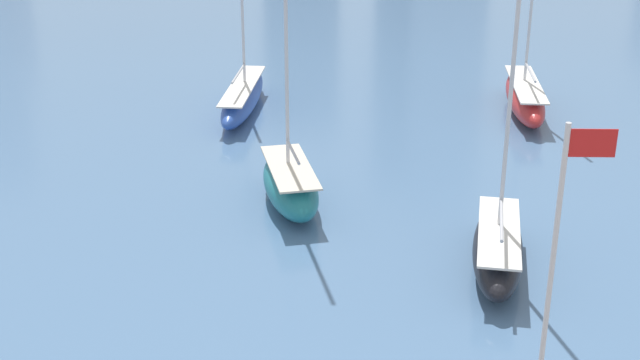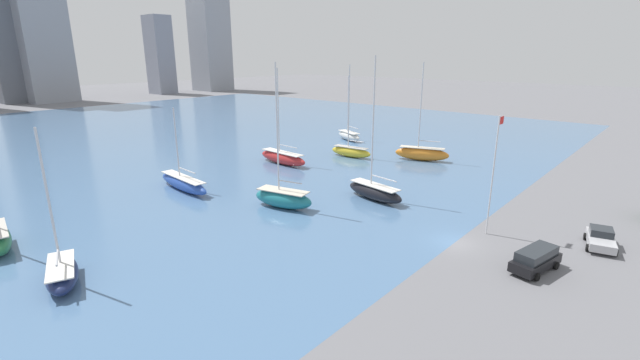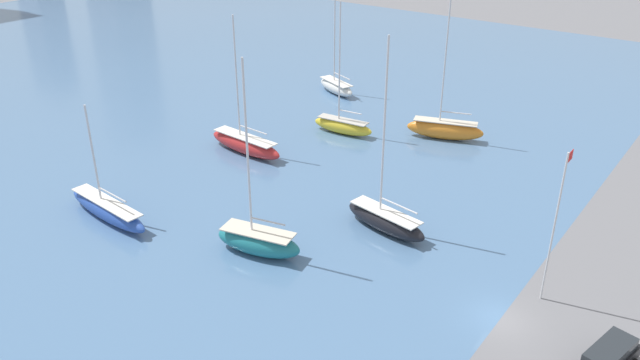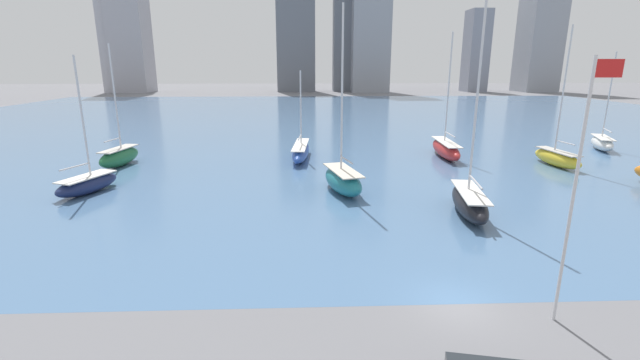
% 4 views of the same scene
% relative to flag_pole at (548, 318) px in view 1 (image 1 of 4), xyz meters
% --- Properties ---
extents(flag_pole, '(1.24, 0.14, 11.55)m').
position_rel_flag_pole_xyz_m(flag_pole, '(0.00, 0.00, 0.00)').
color(flag_pole, silver).
rests_on(flag_pole, ground_plane).
extents(sailboat_teal, '(4.07, 7.68, 16.11)m').
position_rel_flag_pole_xyz_m(sailboat_teal, '(-7.81, 20.37, -5.09)').
color(sailboat_teal, '#1E757F').
rests_on(sailboat_teal, harbor_water).
extents(sailboat_red, '(2.62, 10.20, 14.92)m').
position_rel_flag_pole_xyz_m(sailboat_red, '(6.36, 34.96, -5.17)').
color(sailboat_red, '#B72828').
rests_on(sailboat_red, harbor_water).
extents(sailboat_blue, '(2.67, 11.07, 10.52)m').
position_rel_flag_pole_xyz_m(sailboat_blue, '(-11.67, 34.76, -5.29)').
color(sailboat_blue, '#284CA8').
rests_on(sailboat_blue, harbor_water).
extents(sailboat_black, '(3.37, 8.48, 16.79)m').
position_rel_flag_pole_xyz_m(sailboat_black, '(1.34, 14.04, -5.17)').
color(sailboat_black, black).
rests_on(sailboat_black, harbor_water).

